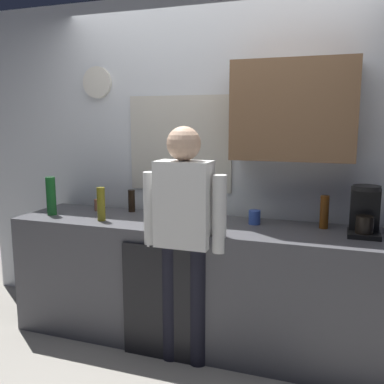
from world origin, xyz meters
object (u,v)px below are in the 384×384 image
bottle_green_wine (51,196)px  cup_blue_mug (254,217)px  cup_yellow_cup (172,215)px  person_at_sink (184,227)px  bottle_dark_sauce (132,201)px  cup_terracotta_mug (99,205)px  bottle_amber_beer (324,212)px  bottle_olive_oil (101,204)px  coffee_maker (365,213)px  bottle_clear_soda (196,211)px

bottle_green_wine → cup_blue_mug: 1.59m
cup_yellow_cup → cup_blue_mug: cup_blue_mug is taller
bottle_green_wine → person_at_sink: size_ratio=0.19×
bottle_dark_sauce → cup_terracotta_mug: bottle_dark_sauce is taller
bottle_amber_beer → cup_blue_mug: size_ratio=2.30×
cup_blue_mug → bottle_amber_beer: bearing=4.4°
bottle_amber_beer → bottle_olive_oil: (-1.57, -0.30, 0.01)m
coffee_maker → bottle_olive_oil: (-1.82, -0.19, -0.02)m
bottle_amber_beer → person_at_sink: (-0.86, -0.45, -0.07)m
bottle_olive_oil → cup_blue_mug: bearing=13.7°
coffee_maker → bottle_amber_beer: size_ratio=1.43×
bottle_amber_beer → bottle_green_wine: bottle_green_wine is taller
coffee_maker → cup_yellow_cup: bearing=-179.4°
person_at_sink → cup_yellow_cup: bearing=133.2°
bottle_clear_soda → person_at_sink: bearing=-130.8°
bottle_dark_sauce → bottle_green_wine: bearing=-149.9°
bottle_green_wine → cup_yellow_cup: 0.98m
coffee_maker → bottle_dark_sauce: (-1.75, 0.17, -0.06)m
bottle_green_wine → bottle_dark_sauce: size_ratio=1.67×
coffee_maker → bottle_amber_beer: (-0.25, 0.11, -0.03)m
coffee_maker → cup_blue_mug: coffee_maker is taller
cup_blue_mug → person_at_sink: size_ratio=0.06×
bottle_dark_sauce → person_at_sink: 0.82m
person_at_sink → cup_blue_mug: bearing=57.4°
cup_terracotta_mug → bottle_dark_sauce: bearing=8.6°
cup_terracotta_mug → bottle_amber_beer: bearing=-0.5°
coffee_maker → cup_terracotta_mug: size_ratio=3.59×
cup_yellow_cup → coffee_maker: bearing=0.6°
bottle_olive_oil → bottle_green_wine: bearing=174.5°
cup_terracotta_mug → coffee_maker: bearing=-3.5°
person_at_sink → bottle_olive_oil: bearing=178.0°
bottle_amber_beer → cup_terracotta_mug: size_ratio=2.50×
bottle_amber_beer → coffee_maker: bearing=-23.4°
bottle_dark_sauce → bottle_amber_beer: bearing=-2.1°
coffee_maker → cup_blue_mug: size_ratio=3.30×
coffee_maker → bottle_dark_sauce: bearing=174.6°
coffee_maker → cup_terracotta_mug: (-2.03, 0.12, -0.10)m
cup_terracotta_mug → person_at_sink: bearing=-27.0°
bottle_green_wine → person_at_sink: (1.18, -0.20, -0.10)m
coffee_maker → bottle_clear_soda: 1.09m
bottle_green_wine → bottle_olive_oil: bottle_green_wine is taller
bottle_olive_oil → cup_yellow_cup: bearing=20.1°
coffee_maker → cup_terracotta_mug: coffee_maker is taller
bottle_clear_soda → cup_terracotta_mug: bearing=157.8°
cup_terracotta_mug → cup_blue_mug: bearing=-2.2°
bottle_green_wine → cup_terracotta_mug: bearing=46.0°
cup_blue_mug → bottle_green_wine: bearing=-172.0°
bottle_olive_oil → person_at_sink: 0.73m
coffee_maker → cup_terracotta_mug: bearing=176.5°
bottle_clear_soda → bottle_olive_oil: 0.77m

